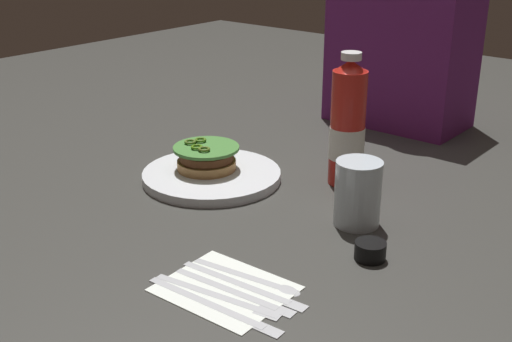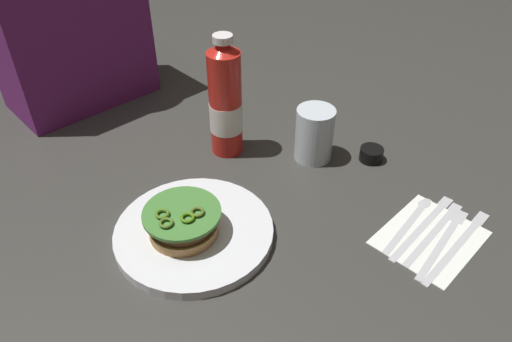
{
  "view_description": "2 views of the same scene",
  "coord_description": "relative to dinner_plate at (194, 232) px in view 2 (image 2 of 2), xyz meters",
  "views": [
    {
      "loc": [
        0.67,
        -0.83,
        0.48
      ],
      "look_at": [
        -0.02,
        -0.0,
        0.06
      ],
      "focal_mm": 45.93,
      "sensor_mm": 36.0,
      "label": 1
    },
    {
      "loc": [
        -0.47,
        -0.47,
        0.59
      ],
      "look_at": [
        -0.02,
        0.01,
        0.07
      ],
      "focal_mm": 33.83,
      "sensor_mm": 36.0,
      "label": 2
    }
  ],
  "objects": [
    {
      "name": "steak_knife",
      "position": [
        0.31,
        -0.25,
        -0.0
      ],
      "size": [
        0.21,
        0.03,
        0.0
      ],
      "color": "silver",
      "rests_on": "napkin"
    },
    {
      "name": "condiment_cup",
      "position": [
        0.39,
        -0.07,
        0.0
      ],
      "size": [
        0.05,
        0.05,
        0.03
      ],
      "primitive_type": "cylinder",
      "color": "black",
      "rests_on": "ground_plane"
    },
    {
      "name": "dinner_plate",
      "position": [
        0.0,
        0.0,
        0.0
      ],
      "size": [
        0.27,
        0.27,
        0.02
      ],
      "primitive_type": "cylinder",
      "color": "white",
      "rests_on": "ground_plane"
    },
    {
      "name": "diner_person",
      "position": [
        0.09,
        0.56,
        0.2
      ],
      "size": [
        0.32,
        0.18,
        0.5
      ],
      "color": "#6A226B",
      "rests_on": "ground_plane"
    },
    {
      "name": "burger_sandwich",
      "position": [
        -0.02,
        0.0,
        0.03
      ],
      "size": [
        0.13,
        0.13,
        0.05
      ],
      "color": "#B18149",
      "rests_on": "dinner_plate"
    },
    {
      "name": "spoon_utensil",
      "position": [
        0.31,
        -0.23,
        -0.0
      ],
      "size": [
        0.17,
        0.04,
        0.0
      ],
      "color": "silver",
      "rests_on": "napkin"
    },
    {
      "name": "table_knife",
      "position": [
        0.31,
        -0.27,
        -0.0
      ],
      "size": [
        0.2,
        0.03,
        0.0
      ],
      "color": "silver",
      "rests_on": "napkin"
    },
    {
      "name": "fork_utensil",
      "position": [
        0.31,
        -0.29,
        -0.0
      ],
      "size": [
        0.2,
        0.05,
        0.0
      ],
      "color": "silver",
      "rests_on": "napkin"
    },
    {
      "name": "ground_plane",
      "position": [
        0.15,
        -0.02,
        -0.01
      ],
      "size": [
        3.0,
        3.0,
        0.0
      ],
      "primitive_type": "plane",
      "color": "#363632"
    },
    {
      "name": "water_glass",
      "position": [
        0.32,
        0.01,
        0.05
      ],
      "size": [
        0.08,
        0.08,
        0.11
      ],
      "primitive_type": "cylinder",
      "color": "silver",
      "rests_on": "ground_plane"
    },
    {
      "name": "napkin",
      "position": [
        0.29,
        -0.28,
        -0.01
      ],
      "size": [
        0.18,
        0.15,
        0.0
      ],
      "primitive_type": "cube",
      "rotation": [
        0.0,
        0.0,
        0.04
      ],
      "color": "white",
      "rests_on": "ground_plane"
    },
    {
      "name": "butter_knife",
      "position": [
        0.32,
        -0.32,
        -0.0
      ],
      "size": [
        0.22,
        0.03,
        0.0
      ],
      "color": "silver",
      "rests_on": "napkin"
    },
    {
      "name": "ketchup_bottle",
      "position": [
        0.2,
        0.15,
        0.1
      ],
      "size": [
        0.07,
        0.07,
        0.25
      ],
      "color": "red",
      "rests_on": "ground_plane"
    }
  ]
}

